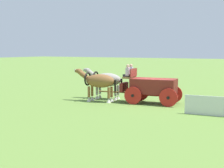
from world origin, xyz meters
TOP-DOWN VIEW (x-y plane):
  - ground_plane at (0.00, 0.00)m, footprint 220.00×220.00m
  - show_wagon at (0.17, 0.02)m, footprint 5.96×2.24m
  - draft_horse_near at (3.72, 1.13)m, footprint 3.21×1.22m
  - draft_horse_off at (3.88, -0.16)m, footprint 3.17×1.24m
  - sponsor_banner at (-4.41, 2.08)m, footprint 3.19×0.36m

SIDE VIEW (x-z plane):
  - ground_plane at x=0.00m, z-range 0.00..0.00m
  - sponsor_banner at x=-4.41m, z-range 0.00..1.10m
  - show_wagon at x=0.17m, z-range -0.15..2.50m
  - draft_horse_off at x=3.88m, z-range 0.26..2.53m
  - draft_horse_near at x=3.72m, z-range 0.27..2.56m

